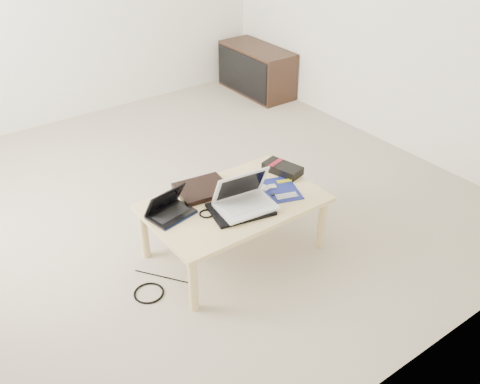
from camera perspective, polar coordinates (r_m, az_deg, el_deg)
ground at (r=4.12m, az=-5.57°, el=-0.93°), size 4.00×4.00×0.00m
coffee_table at (r=3.39m, az=-0.65°, el=-1.66°), size 1.10×0.70×0.40m
media_cabinet at (r=5.99m, az=1.73°, el=12.87°), size 0.41×0.90×0.50m
book at (r=3.47m, az=-4.03°, el=0.32°), size 0.36×0.32×0.03m
netbook at (r=3.25m, az=-7.55°, el=-1.86°), size 0.30×0.24×0.18m
tablet at (r=3.39m, az=-0.22°, el=-0.61°), size 0.24×0.19×0.01m
remote at (r=3.53m, az=1.54°, el=0.90°), size 0.10×0.25×0.02m
neoprene_sleeve at (r=3.27m, az=0.07°, el=-1.85°), size 0.42×0.34×0.02m
white_laptop at (r=3.26m, az=0.45°, el=-0.76°), size 0.38×0.29×0.23m
motherboard at (r=3.48m, az=4.18°, el=0.25°), size 0.32×0.36×0.01m
gpu_box at (r=3.67m, az=4.56°, el=2.51°), size 0.20×0.29×0.06m
cable_coil at (r=3.25m, az=-3.58°, el=-2.31°), size 0.12×0.12×0.01m
floor_cable_coil at (r=3.33m, az=-9.70°, el=-10.58°), size 0.22×0.22×0.01m
floor_cable_trail at (r=3.44m, az=-8.30°, el=-8.92°), size 0.22×0.31×0.01m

